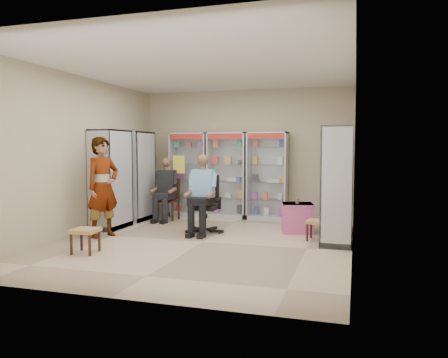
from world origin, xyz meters
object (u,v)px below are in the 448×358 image
(cabinet_right_near, at_px, (337,186))
(cabinet_left_near, at_px, (111,179))
(woven_stool_b, at_px, (85,241))
(cabinet_back_left, at_px, (190,175))
(cabinet_back_mid, at_px, (228,175))
(cabinet_right_far, at_px, (339,181))
(cabinet_left_far, at_px, (137,176))
(standing_man, at_px, (103,187))
(cabinet_back_right, at_px, (267,176))
(woven_stool_a, at_px, (317,230))
(wooden_chair, at_px, (168,199))
(office_chair, at_px, (204,204))
(seated_shopkeeper, at_px, (204,197))
(pink_trunk, at_px, (297,218))

(cabinet_right_near, distance_m, cabinet_left_near, 4.46)
(cabinet_left_near, xyz_separation_m, woven_stool_b, (0.76, -2.01, -0.81))
(cabinet_back_left, xyz_separation_m, cabinet_right_near, (3.53, -2.23, 0.00))
(cabinet_back_mid, height_order, cabinet_right_far, same)
(cabinet_left_far, xyz_separation_m, standing_man, (0.32, -1.91, -0.08))
(cabinet_back_right, relative_size, cabinet_left_near, 1.00)
(cabinet_back_mid, height_order, cabinet_back_right, same)
(cabinet_left_far, xyz_separation_m, cabinet_left_near, (0.00, -1.10, 0.00))
(cabinet_right_near, height_order, woven_stool_b, cabinet_right_near)
(cabinet_right_far, xyz_separation_m, woven_stool_a, (-0.33, -0.91, -0.82))
(woven_stool_a, xyz_separation_m, woven_stool_b, (-3.37, -2.00, 0.01))
(cabinet_right_far, height_order, woven_stool_b, cabinet_right_far)
(cabinet_right_far, xyz_separation_m, wooden_chair, (-3.78, 0.40, -0.53))
(cabinet_right_far, distance_m, office_chair, 2.64)
(cabinet_back_mid, relative_size, office_chair, 1.80)
(cabinet_back_mid, height_order, cabinet_left_far, same)
(cabinet_back_right, xyz_separation_m, cabinet_right_far, (1.63, -1.13, 0.00))
(cabinet_back_mid, distance_m, office_chair, 2.00)
(cabinet_left_near, height_order, office_chair, cabinet_left_near)
(cabinet_back_right, height_order, cabinet_right_far, same)
(cabinet_back_right, distance_m, cabinet_left_near, 3.48)
(cabinet_back_mid, xyz_separation_m, standing_man, (-1.56, -2.84, -0.08))
(standing_man, bearing_deg, cabinet_back_mid, -7.68)
(cabinet_back_mid, height_order, wooden_chair, cabinet_back_mid)
(cabinet_left_far, bearing_deg, seated_shopkeeper, 61.81)
(cabinet_right_near, bearing_deg, cabinet_back_mid, 49.16)
(wooden_chair, xyz_separation_m, seated_shopkeeper, (1.30, -1.26, 0.24))
(cabinet_right_far, bearing_deg, woven_stool_b, 128.12)
(cabinet_back_right, relative_size, pink_trunk, 3.42)
(cabinet_right_far, xyz_separation_m, cabinet_left_near, (-4.46, -0.90, 0.00))
(seated_shopkeeper, bearing_deg, cabinet_left_near, -179.16)
(cabinet_back_right, height_order, standing_man, cabinet_back_right)
(cabinet_right_near, bearing_deg, pink_trunk, 41.31)
(cabinet_back_left, xyz_separation_m, cabinet_left_near, (-0.93, -2.03, 0.00))
(cabinet_back_left, height_order, cabinet_back_mid, same)
(cabinet_right_near, bearing_deg, cabinet_left_near, 87.43)
(cabinet_back_mid, bearing_deg, wooden_chair, -148.69)
(cabinet_right_far, relative_size, cabinet_left_near, 1.00)
(cabinet_back_right, distance_m, woven_stool_a, 2.55)
(woven_stool_a, distance_m, standing_man, 3.96)
(cabinet_right_near, height_order, cabinet_left_near, same)
(cabinet_left_far, bearing_deg, pink_trunk, 83.40)
(cabinet_right_near, distance_m, pink_trunk, 1.37)
(cabinet_back_right, relative_size, standing_man, 1.09)
(cabinet_left_far, height_order, standing_man, cabinet_left_far)
(pink_trunk, distance_m, woven_stool_a, 0.81)
(pink_trunk, bearing_deg, seated_shopkeeper, -159.64)
(cabinet_left_near, relative_size, seated_shopkeeper, 1.41)
(cabinet_left_far, relative_size, standing_man, 1.09)
(office_chair, distance_m, woven_stool_b, 2.45)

